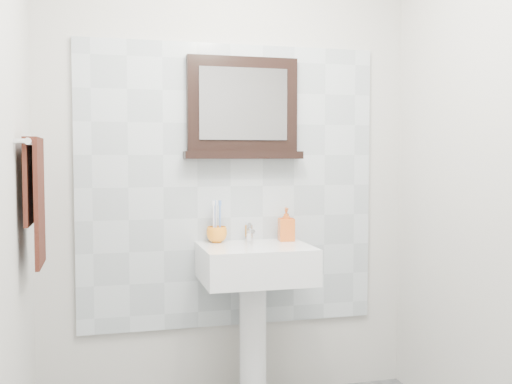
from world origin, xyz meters
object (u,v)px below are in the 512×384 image
pedestal_sink (255,281)px  framed_mirror (243,111)px  toothbrush_cup (217,234)px  soap_dispenser (286,224)px  hand_towel (35,192)px

pedestal_sink → framed_mirror: framed_mirror is taller
pedestal_sink → framed_mirror: bearing=96.1°
pedestal_sink → toothbrush_cup: bearing=139.1°
toothbrush_cup → framed_mirror: 0.67m
soap_dispenser → hand_towel: (-1.22, -0.32, 0.21)m
framed_mirror → hand_towel: 1.14m
pedestal_sink → framed_mirror: (-0.02, 0.19, 0.87)m
soap_dispenser → toothbrush_cup: bearing=-178.7°
framed_mirror → hand_towel: bearing=-158.8°
toothbrush_cup → soap_dispenser: bearing=-5.0°
pedestal_sink → hand_towel: size_ratio=1.75×
framed_mirror → hand_towel: (-1.00, -0.39, -0.39)m
pedestal_sink → framed_mirror: 0.89m
toothbrush_cup → framed_mirror: framed_mirror is taller
soap_dispenser → hand_towel: size_ratio=0.32×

